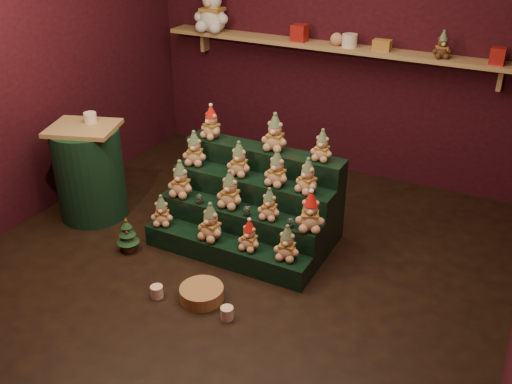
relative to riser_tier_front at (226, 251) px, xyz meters
The scene contains 39 objects.
ground 0.15m from the riser_tier_front, 29.72° to the left, with size 4.00×4.00×0.00m, color black.
back_wall 2.48m from the riser_tier_front, 87.22° to the left, with size 4.00×0.10×2.80m, color black.
left_wall 2.35m from the riser_tier_front, behind, with size 0.10×4.00×2.80m, color black.
back_shelf 2.28m from the riser_tier_front, 86.97° to the left, with size 3.60×0.26×0.24m.
riser_tier_front is the anchor object (origin of this frame).
riser_tier_midfront 0.24m from the riser_tier_front, 90.00° to the left, with size 1.40×0.22×0.36m, color black.
riser_tier_midback 0.48m from the riser_tier_front, 90.00° to the left, with size 1.40×0.22×0.54m, color black.
riser_tier_back 0.71m from the riser_tier_front, 90.00° to the left, with size 1.40×0.22×0.72m, color black.
teddy_0 0.63m from the riser_tier_front, behind, with size 0.18×0.16×0.26m, color tan, non-canonical shape.
teddy_1 0.27m from the riser_tier_front, behind, with size 0.22×0.20×0.30m, color tan, non-canonical shape.
teddy_2 0.30m from the riser_tier_front, ahead, with size 0.18×0.16×0.25m, color tan, non-canonical shape.
teddy_3 0.57m from the riser_tier_front, ahead, with size 0.19×0.17×0.27m, color tan, non-canonical shape.
teddy_4 0.71m from the riser_tier_front, 159.02° to the left, with size 0.22×0.20×0.30m, color tan, non-canonical shape.
teddy_5 0.49m from the riser_tier_front, 109.78° to the left, with size 0.22×0.20×0.30m, color tan, non-canonical shape.
teddy_6 0.53m from the riser_tier_front, 36.81° to the left, with size 0.18×0.16×0.25m, color tan, non-canonical shape.
teddy_7 0.78m from the riser_tier_front, 17.94° to the left, with size 0.22×0.20×0.31m, color tan, non-canonical shape.
teddy_8 0.93m from the riser_tier_front, 140.46° to the left, with size 0.21×0.19×0.29m, color tan, non-canonical shape.
teddy_9 0.75m from the riser_tier_front, 104.97° to the left, with size 0.20×0.18×0.28m, color tan, non-canonical shape.
teddy_10 0.77m from the riser_tier_front, 61.84° to the left, with size 0.20×0.18×0.28m, color tan, non-canonical shape.
teddy_11 0.88m from the riser_tier_front, 40.90° to the left, with size 0.20×0.18×0.27m, color tan, non-canonical shape.
teddy_12 1.13m from the riser_tier_front, 127.45° to the left, with size 0.20×0.18×0.28m, color tan, non-canonical shape.
teddy_13 1.04m from the riser_tier_front, 82.32° to the left, with size 0.22×0.20×0.30m, color tan, non-canonical shape.
teddy_14 1.13m from the riser_tier_front, 52.52° to the left, with size 0.18×0.16×0.25m, color tan, non-canonical shape.
snow_globe_a 0.48m from the riser_tier_front, 154.01° to the left, with size 0.06×0.06×0.08m.
snow_globe_b 0.37m from the riser_tier_front, 56.35° to the left, with size 0.06×0.06×0.08m.
snow_globe_c 0.59m from the riser_tier_front, 18.46° to the left, with size 0.06×0.06×0.08m.
side_table 1.47m from the riser_tier_front, behind, with size 0.68×0.62×0.85m.
table_ornament 1.65m from the riser_tier_front, behind, with size 0.11×0.11×0.09m, color beige.
mini_christmas_tree 0.81m from the riser_tier_front, 162.71° to the right, with size 0.18×0.18×0.31m.
mug_left 0.66m from the riser_tier_front, 108.15° to the right, with size 0.09×0.09×0.09m, color beige.
mug_right 0.70m from the riser_tier_front, 58.94° to the right, with size 0.09×0.09×0.09m, color beige.
wicker_basket 0.51m from the riser_tier_front, 79.38° to the right, with size 0.32×0.32×0.10m, color #AC7F45.
white_bear 2.71m from the riser_tier_front, 122.87° to the left, with size 0.38×0.34×0.53m, color white, non-canonical shape.
brown_bear 2.57m from the riser_tier_front, 60.07° to the left, with size 0.16×0.15×0.23m, color #452C17, non-canonical shape.
gift_tin_red_a 2.33m from the riser_tier_front, 97.59° to the left, with size 0.14×0.14×0.16m, color #AD1F1A.
gift_tin_cream 2.32m from the riser_tier_front, 82.44° to the left, with size 0.14×0.14×0.12m, color beige.
gift_tin_red_b 2.78m from the riser_tier_front, 50.91° to the left, with size 0.12×0.12×0.14m, color #AD1F1A.
shelf_plush_ball 2.31m from the riser_tier_front, 86.21° to the left, with size 0.12×0.12×0.12m, color tan.
scarf_gift_box 2.37m from the riser_tier_front, 73.56° to the left, with size 0.16×0.10×0.10m, color orange.
Camera 1 is at (1.86, -3.28, 2.59)m, focal length 40.00 mm.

